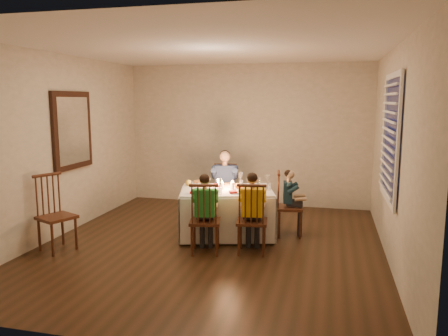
% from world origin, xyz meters
% --- Properties ---
extents(ground, '(5.00, 5.00, 0.00)m').
position_xyz_m(ground, '(0.00, 0.00, 0.00)').
color(ground, black).
rests_on(ground, ground).
extents(wall_left, '(0.02, 5.00, 2.60)m').
position_xyz_m(wall_left, '(-2.25, 0.00, 1.30)').
color(wall_left, beige).
rests_on(wall_left, ground).
extents(wall_right, '(0.02, 5.00, 2.60)m').
position_xyz_m(wall_right, '(2.25, 0.00, 1.30)').
color(wall_right, beige).
rests_on(wall_right, ground).
extents(wall_back, '(4.50, 0.02, 2.60)m').
position_xyz_m(wall_back, '(0.00, 2.50, 1.30)').
color(wall_back, beige).
rests_on(wall_back, ground).
extents(ceiling, '(5.00, 5.00, 0.00)m').
position_xyz_m(ceiling, '(0.00, 0.00, 2.60)').
color(ceiling, white).
rests_on(ceiling, wall_back).
extents(dining_table, '(1.52, 1.27, 0.65)m').
position_xyz_m(dining_table, '(0.10, 0.48, 0.49)').
color(dining_table, silver).
rests_on(dining_table, ground).
extents(chair_adult, '(0.44, 0.43, 0.93)m').
position_xyz_m(chair_adult, '(-0.09, 1.15, 0.00)').
color(chair_adult, '#3A1B10').
rests_on(chair_adult, ground).
extents(chair_near_left, '(0.45, 0.43, 0.93)m').
position_xyz_m(chair_near_left, '(-0.00, -0.28, 0.00)').
color(chair_near_left, '#3A1B10').
rests_on(chair_near_left, ground).
extents(chair_near_right, '(0.42, 0.41, 0.93)m').
position_xyz_m(chair_near_right, '(0.58, -0.14, 0.00)').
color(chair_near_right, '#3A1B10').
rests_on(chair_near_right, ground).
extents(chair_end, '(0.41, 0.43, 0.93)m').
position_xyz_m(chair_end, '(0.98, 0.72, 0.00)').
color(chair_end, '#3A1B10').
rests_on(chair_end, ground).
extents(chair_extra, '(0.53, 0.54, 1.00)m').
position_xyz_m(chair_extra, '(-1.90, -0.65, 0.00)').
color(chair_extra, '#3A1B10').
rests_on(chair_extra, ground).
extents(adult, '(0.47, 0.44, 1.16)m').
position_xyz_m(adult, '(-0.09, 1.15, 0.00)').
color(adult, navy).
rests_on(adult, ground).
extents(child_green, '(0.39, 0.37, 1.03)m').
position_xyz_m(child_green, '(-0.00, -0.28, 0.00)').
color(child_green, green).
rests_on(child_green, ground).
extents(child_yellow, '(0.38, 0.35, 1.05)m').
position_xyz_m(child_yellow, '(0.58, -0.14, 0.00)').
color(child_yellow, gold).
rests_on(child_yellow, ground).
extents(child_teal, '(0.30, 0.33, 0.96)m').
position_xyz_m(child_teal, '(0.98, 0.72, 0.00)').
color(child_teal, '#172F3B').
rests_on(child_teal, ground).
extents(setting_adult, '(0.32, 0.32, 0.02)m').
position_xyz_m(setting_adult, '(0.08, 0.73, 0.69)').
color(setting_adult, silver).
rests_on(setting_adult, dining_table).
extents(setting_green, '(0.32, 0.32, 0.02)m').
position_xyz_m(setting_green, '(-0.10, 0.16, 0.69)').
color(setting_green, silver).
rests_on(setting_green, dining_table).
extents(setting_yellow, '(0.32, 0.32, 0.02)m').
position_xyz_m(setting_yellow, '(0.41, 0.30, 0.69)').
color(setting_yellow, silver).
rests_on(setting_yellow, dining_table).
extents(setting_teal, '(0.32, 0.32, 0.02)m').
position_xyz_m(setting_teal, '(0.51, 0.60, 0.69)').
color(setting_teal, silver).
rests_on(setting_teal, dining_table).
extents(candle_left, '(0.06, 0.06, 0.10)m').
position_xyz_m(candle_left, '(0.03, 0.46, 0.73)').
color(candle_left, white).
rests_on(candle_left, dining_table).
extents(candle_right, '(0.06, 0.06, 0.10)m').
position_xyz_m(candle_right, '(0.18, 0.50, 0.73)').
color(candle_right, white).
rests_on(candle_right, dining_table).
extents(squash, '(0.09, 0.09, 0.09)m').
position_xyz_m(squash, '(-0.51, 0.60, 0.73)').
color(squash, yellow).
rests_on(squash, dining_table).
extents(orange_fruit, '(0.08, 0.08, 0.08)m').
position_xyz_m(orange_fruit, '(0.24, 0.57, 0.72)').
color(orange_fruit, orange).
rests_on(orange_fruit, dining_table).
extents(serving_bowl, '(0.26, 0.26, 0.06)m').
position_xyz_m(serving_bowl, '(-0.36, 0.66, 0.71)').
color(serving_bowl, silver).
rests_on(serving_bowl, dining_table).
extents(wall_mirror, '(0.06, 0.95, 1.15)m').
position_xyz_m(wall_mirror, '(-2.22, 0.30, 1.50)').
color(wall_mirror, black).
rests_on(wall_mirror, wall_left).
extents(window_blinds, '(0.07, 1.34, 1.54)m').
position_xyz_m(window_blinds, '(2.21, 0.10, 1.50)').
color(window_blinds, black).
rests_on(window_blinds, wall_right).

